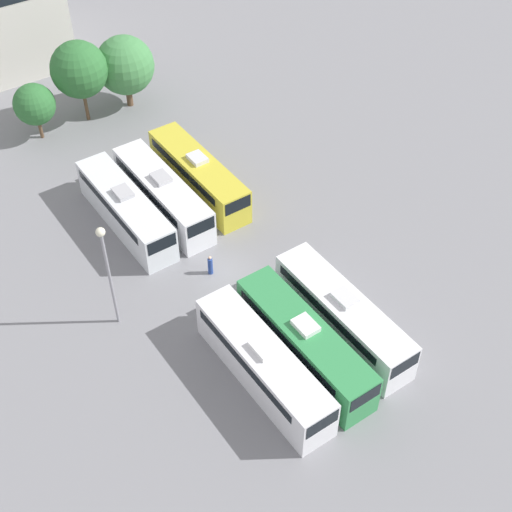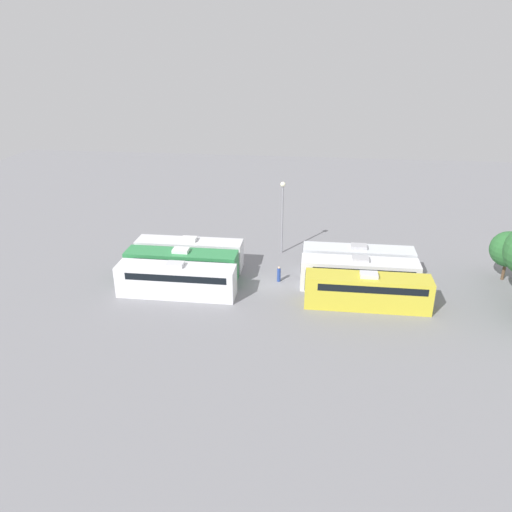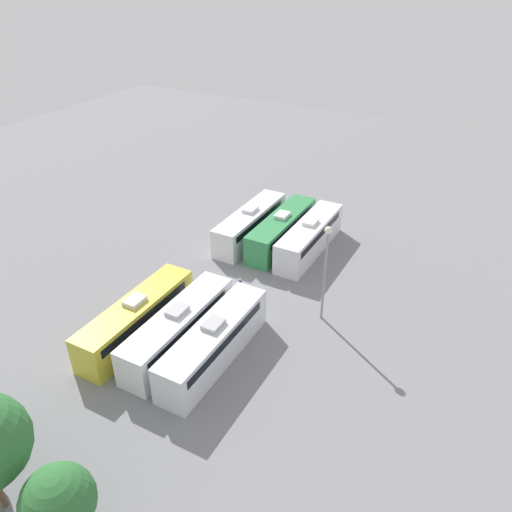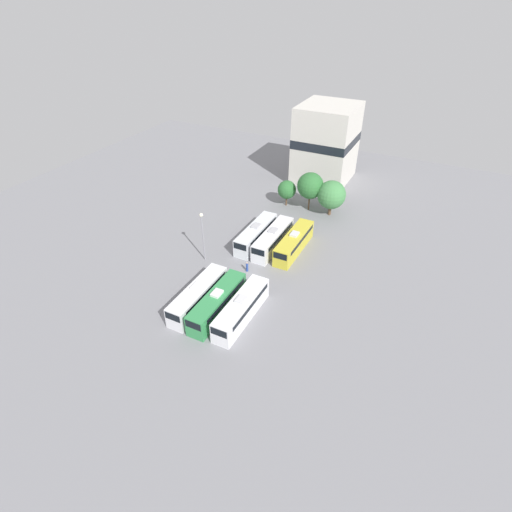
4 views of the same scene
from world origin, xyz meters
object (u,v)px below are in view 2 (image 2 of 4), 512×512
Objects in this scene: bus_4 at (359,273)px; bus_5 at (368,290)px; bus_0 at (190,253)px; light_pole at (283,206)px; bus_2 at (177,279)px; tree_0 at (508,249)px; bus_1 at (182,264)px; bus_3 at (358,260)px; worker_person at (279,274)px.

bus_5 is (3.56, 0.52, 0.00)m from bus_4.
bus_5 is at bearing 70.17° from bus_0.
light_pole is at bearing -143.28° from bus_5.
light_pole is (-11.80, 9.22, 3.99)m from bus_2.
tree_0 is (-4.01, 14.94, 1.70)m from bus_4.
bus_1 is at bearing -100.74° from bus_5.
bus_2 is 17.88m from bus_4.
bus_5 is (3.49, 18.43, 0.00)m from bus_1.
light_pole is at bearing 142.01° from bus_2.
bus_2 is 33.37m from tree_0.
bus_4 is (-0.07, 17.90, 0.00)m from bus_1.
bus_1 is 17.90m from bus_4.
light_pole is (-11.84, -8.83, 3.99)m from bus_5.
bus_3 is 10.56m from light_pole.
bus_4 is (3.20, -0.06, 0.00)m from bus_3.
bus_0 is 6.96× the size of worker_person.
bus_0 is 18.11m from bus_4.
bus_2 is 18.05m from bus_5.
bus_2 is 1.35× the size of light_pole.
bus_5 reaches higher than worker_person.
bus_1 is 18.75m from bus_5.
bus_2 is at bearing -76.93° from tree_0.
bus_2 and bus_5 have the same top height.
tree_0 is at bearing 97.08° from bus_1.
bus_0 is at bearing -109.83° from bus_5.
bus_2 is 15.50m from light_pole.
light_pole reaches higher than bus_4.
bus_4 is at bearing 101.39° from bus_2.
bus_2 is (3.46, 0.38, 0.00)m from bus_1.
bus_4 is 8.09m from worker_person.
bus_1 is 2.20× the size of tree_0.
light_pole is 1.62× the size of tree_0.
bus_1 is 9.97m from worker_person.
light_pole reaches higher than bus_2.
bus_4 is 1.35× the size of light_pole.
bus_5 is at bearing -62.29° from tree_0.
bus_0 and bus_2 have the same top height.
bus_2 is 1.00× the size of bus_3.
bus_0 is at bearing -89.54° from bus_3.
tree_0 reaches higher than bus_1.
bus_1 is 13.33m from light_pole.
bus_4 is at bearing -1.06° from bus_3.
bus_4 is (3.06, 17.85, 0.00)m from bus_0.
bus_1 and bus_2 have the same top height.
bus_2 is at bearing -90.10° from bus_5.
bus_2 is at bearing 2.82° from bus_0.
tree_0 is at bearing 91.66° from bus_0.
tree_0 is at bearing 93.09° from bus_3.
bus_2 is 18.83m from bus_3.
bus_0 is at bearing -177.18° from bus_2.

